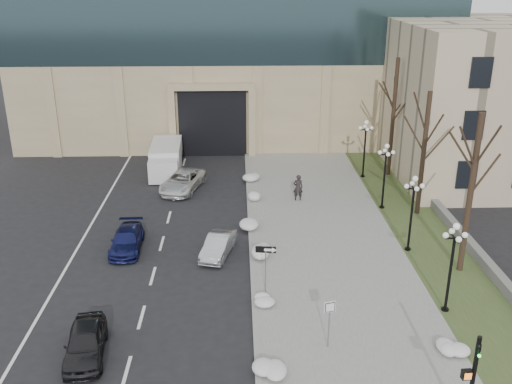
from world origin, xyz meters
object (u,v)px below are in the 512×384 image
one_way_sign (269,256)px  lamppost_d (365,141)px  car_a (85,342)px  car_d (183,181)px  lamppost_b (413,204)px  lamppost_a (452,256)px  lamppost_c (385,168)px  car_c (127,240)px  car_b (218,245)px  pedestrian (298,188)px  keep_sign (330,315)px  car_e (167,158)px  box_truck (166,159)px

one_way_sign → lamppost_d: 19.82m
car_a → car_d: 20.23m
car_a → lamppost_b: (16.71, 9.39, 2.39)m
lamppost_a → lamppost_c: same height
lamppost_a → lamppost_b: (0.00, 6.50, 0.00)m
car_d → car_c: bearing=-89.2°
car_d → lamppost_d: 14.68m
car_b → lamppost_d: lamppost_d is taller
pedestrian → lamppost_c: lamppost_c is taller
car_c → lamppost_d: 20.88m
car_b → lamppost_a: size_ratio=0.79×
keep_sign → car_c: bearing=123.0°
car_b → car_d: car_d is taller
car_e → pedestrian: (10.40, -8.48, 0.34)m
lamppost_c → pedestrian: bearing=164.8°
car_d → keep_sign: bearing=-53.2°
car_d → lamppost_a: size_ratio=1.08×
car_b → car_d: size_ratio=0.73×
car_d → one_way_sign: size_ratio=1.79×
car_b → box_truck: size_ratio=0.54×
car_b → car_c: 5.55m
lamppost_d → car_a: bearing=-126.7°
pedestrian → lamppost_c: size_ratio=0.40×
car_c → lamppost_a: size_ratio=0.89×
box_truck → lamppost_a: lamppost_a is taller
pedestrian → lamppost_a: lamppost_a is taller
lamppost_b → car_b: bearing=-179.5°
keep_sign → car_e: bearing=97.7°
car_e → lamppost_d: lamppost_d is taller
car_c → car_e: 15.78m
lamppost_a → car_a: bearing=-170.2°
car_c → lamppost_a: (16.75, -7.28, 2.46)m
lamppost_d → car_c: bearing=-143.9°
car_a → lamppost_b: size_ratio=0.85×
car_e → keep_sign: bearing=-53.9°
car_d → car_b: bearing=-59.7°
box_truck → car_e: bearing=92.3°
car_d → lamppost_d: lamppost_d is taller
one_way_sign → box_truck: bearing=117.0°
lamppost_b → lamppost_c: same height
keep_sign → lamppost_b: (6.18, 9.26, 1.30)m
car_b → one_way_sign: (2.72, -4.77, 1.76)m
car_b → pedestrian: (5.50, 8.16, 0.46)m
pedestrian → lamppost_b: size_ratio=0.40×
car_b → car_c: (-5.48, 0.88, 0.00)m
car_c → one_way_sign: (8.20, -5.65, 1.76)m
box_truck → lamppost_b: 22.18m
car_b → car_e: bearing=121.0°
car_c → lamppost_a: 18.43m
car_a → lamppost_d: bearing=46.4°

